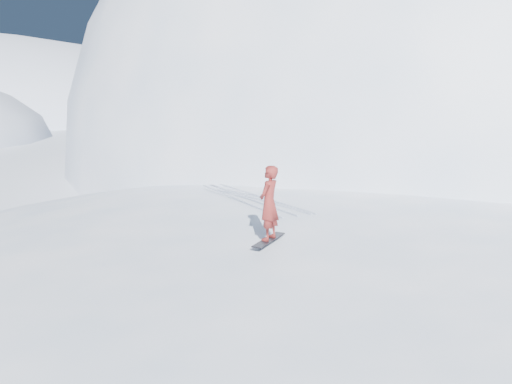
# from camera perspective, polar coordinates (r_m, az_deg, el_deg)

# --- Properties ---
(ground) EXTENTS (400.00, 400.00, 0.00)m
(ground) POSITION_cam_1_polar(r_m,az_deg,el_deg) (15.10, 9.97, -13.16)
(ground) COLOR white
(ground) RESTS_ON ground
(near_ridge) EXTENTS (36.00, 28.00, 4.80)m
(near_ridge) POSITION_cam_1_polar(r_m,az_deg,el_deg) (17.96, 8.01, -8.93)
(near_ridge) COLOR white
(near_ridge) RESTS_ON ground
(summit_peak) EXTENTS (60.00, 56.00, 56.00)m
(summit_peak) POSITION_cam_1_polar(r_m,az_deg,el_deg) (48.04, 17.59, 3.70)
(summit_peak) COLOR white
(summit_peak) RESTS_ON ground
(peak_shoulder) EXTENTS (28.00, 24.00, 18.00)m
(peak_shoulder) POSITION_cam_1_polar(r_m,az_deg,el_deg) (36.60, 8.19, 1.74)
(peak_shoulder) COLOR white
(peak_shoulder) RESTS_ON ground
(wind_bumps) EXTENTS (16.00, 14.40, 1.00)m
(wind_bumps) POSITION_cam_1_polar(r_m,az_deg,el_deg) (16.58, 4.59, -10.66)
(wind_bumps) COLOR white
(wind_bumps) RESTS_ON ground
(snowboard) EXTENTS (1.27, 1.21, 0.02)m
(snowboard) POSITION_cam_1_polar(r_m,az_deg,el_deg) (13.18, 1.47, -5.48)
(snowboard) COLOR black
(snowboard) RESTS_ON near_ridge
(snowboarder) EXTENTS (0.84, 0.83, 1.96)m
(snowboarder) POSITION_cam_1_polar(r_m,az_deg,el_deg) (12.92, 1.50, -1.27)
(snowboarder) COLOR maroon
(snowboarder) RESTS_ON snowboard
(board_tracks) EXTENTS (2.29, 5.92, 0.04)m
(board_tracks) POSITION_cam_1_polar(r_m,az_deg,el_deg) (18.09, -0.60, -0.66)
(board_tracks) COLOR silver
(board_tracks) RESTS_ON ground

